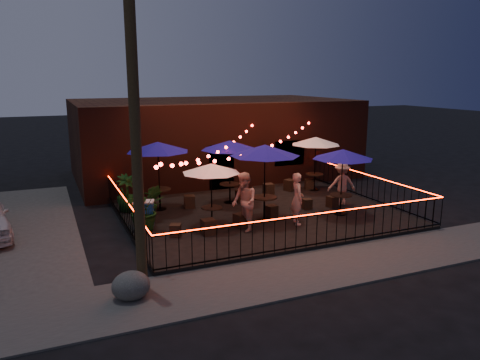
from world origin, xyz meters
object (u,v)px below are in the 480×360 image
Objects in this scene: cafe_table_5 at (316,142)px; cooler at (144,214)px; cafe_table_4 at (343,155)px; cafe_table_3 at (230,146)px; cafe_table_2 at (265,151)px; cafe_table_0 at (211,169)px; utility_pole at (135,129)px; boulder at (131,286)px; cafe_table_1 at (158,148)px.

cafe_table_5 is 8.68m from cooler.
cafe_table_4 is 1.18× the size of cafe_table_5.
cafe_table_3 reaches higher than cafe_table_5.
cafe_table_0 is at bearing 179.27° from cafe_table_2.
cafe_table_4 is 3.16× the size of cooler.
cafe_table_2 is 3.56× the size of cooler.
cafe_table_0 is at bearing 49.39° from utility_pole.
cafe_table_3 is 8.74m from boulder.
cafe_table_2 is at bearing 36.35° from boulder.
cafe_table_0 is at bearing 49.25° from boulder.
cafe_table_1 reaches higher than cafe_table_5.
utility_pole is at bearing -84.81° from cooler.
boulder is (-5.48, -4.03, -2.29)m from cafe_table_2.
cafe_table_3 is 4.37m from cafe_table_5.
cafe_table_2 is 2.67m from cafe_table_3.
cafe_table_2 is (3.11, -2.82, 0.08)m from cafe_table_1.
cafe_table_4 is (2.92, -0.50, -0.25)m from cafe_table_2.
boulder is (-0.36, -0.39, -3.65)m from utility_pole.
utility_pole is 3.28× the size of cafe_table_5.
cafe_table_3 is 1.07× the size of cafe_table_5.
cafe_table_4 is 3.86m from cafe_table_5.
cafe_table_3 is at bearing 95.57° from cafe_table_2.
cafe_table_2 is 3.58× the size of boulder.
cafe_table_5 is (7.19, 0.36, -0.20)m from cafe_table_1.
cafe_table_3 is at bearing 135.18° from cafe_table_4.
cafe_table_0 is 0.72× the size of cafe_table_2.
cafe_table_4 is at bearing 6.09° from cooler.
cafe_table_2 is at bearing -84.43° from cafe_table_3.
utility_pole reaches higher than cafe_table_2.
cafe_table_0 is (3.14, 3.66, -1.84)m from utility_pole.
cafe_table_4 reaches higher than cafe_table_0.
cafe_table_2 is 2.97m from cafe_table_4.
cafe_table_3 is 2.89× the size of boulder.
cafe_table_2 is (5.12, 3.64, -1.36)m from utility_pole.
cafe_table_2 reaches higher than cafe_table_5.
cafe_table_0 is 2.57× the size of cooler.
cafe_table_5 is (4.34, 0.53, -0.13)m from cafe_table_3.
cooler is (-1.01, -1.89, -1.95)m from cafe_table_1.
cafe_table_1 is 2.91× the size of cooler.
utility_pole reaches higher than cafe_table_4.
cafe_table_0 reaches higher than cooler.
cafe_table_0 is 6.84m from cafe_table_5.
cafe_table_1 is at bearing 151.15° from cafe_table_4.
cafe_table_1 is 4.20m from cafe_table_2.
cafe_table_3 is 4.63m from cooler.
cafe_table_3 is (4.86, 6.29, -1.51)m from utility_pole.
cafe_table_1 reaches higher than cooler.
cafe_table_2 reaches higher than cafe_table_1.
cafe_table_4 is at bearing -28.85° from cafe_table_1.
boulder is (-9.56, -7.21, -2.01)m from cafe_table_5.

